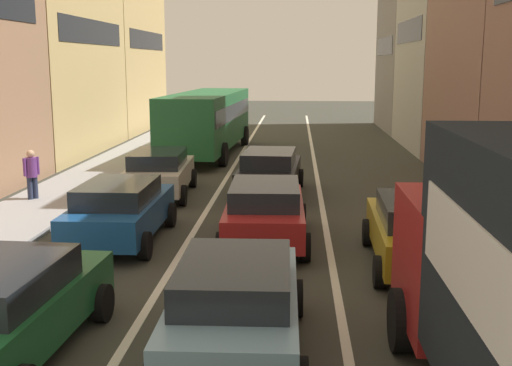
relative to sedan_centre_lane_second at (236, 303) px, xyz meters
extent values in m
cube|color=#9D9D9D|center=(-6.73, 13.31, -0.73)|extent=(2.60, 64.00, 0.14)
cube|color=silver|center=(-1.73, 13.31, -0.79)|extent=(0.16, 60.00, 0.01)
cube|color=silver|center=(1.67, 13.31, -0.79)|extent=(0.16, 60.00, 0.01)
cube|color=tan|center=(-12.03, 20.81, 4.34)|extent=(7.00, 10.90, 10.28)
cube|color=black|center=(-8.52, 20.81, 4.86)|extent=(0.02, 8.80, 1.10)
cube|color=tan|center=(-12.03, 31.81, 4.31)|extent=(7.00, 10.90, 10.22)
cube|color=black|center=(-8.52, 31.81, 4.82)|extent=(0.02, 8.80, 1.10)
cube|color=gray|center=(9.87, 32.91, 3.99)|extent=(7.00, 8.70, 9.58)
cube|color=black|center=(6.35, 32.91, 4.47)|extent=(0.02, 7.04, 1.10)
cube|color=#B2ADA3|center=(9.87, 24.11, 4.47)|extent=(7.00, 8.70, 10.54)
cube|color=black|center=(6.35, 24.11, 5.00)|extent=(0.02, 7.04, 1.10)
cube|color=#A51E1E|center=(3.67, 0.20, 0.63)|extent=(2.40, 2.40, 1.90)
cube|color=black|center=(3.67, 1.41, 1.01)|extent=(2.02, 0.03, 0.70)
cube|color=white|center=(2.45, -3.55, 1.66)|extent=(0.03, 4.48, 0.90)
cylinder|color=black|center=(2.47, 0.29, -0.32)|extent=(0.30, 0.96, 0.96)
cube|color=#759EB7|center=(0.00, 0.05, -0.13)|extent=(1.86, 4.33, 0.70)
cube|color=#1E2328|center=(0.00, -0.15, 0.43)|extent=(1.62, 2.43, 0.52)
cylinder|color=black|center=(-0.94, 1.50, -0.48)|extent=(0.23, 0.64, 0.64)
cylinder|color=black|center=(0.90, 1.53, -0.48)|extent=(0.23, 0.64, 0.64)
cube|color=#19592D|center=(-3.34, -0.33, -0.13)|extent=(2.00, 4.38, 0.70)
cylinder|color=black|center=(-2.35, 1.09, -0.48)|extent=(0.25, 0.65, 0.64)
cube|color=#A51E1E|center=(0.14, 6.04, -0.13)|extent=(1.90, 4.34, 0.70)
cube|color=#1E2328|center=(0.14, 5.84, 0.43)|extent=(1.64, 2.44, 0.52)
cylinder|color=black|center=(-0.81, 7.49, -0.48)|extent=(0.23, 0.64, 0.64)
cylinder|color=black|center=(1.02, 7.53, -0.48)|extent=(0.23, 0.64, 0.64)
cylinder|color=black|center=(-0.75, 4.56, -0.48)|extent=(0.23, 0.64, 0.64)
cylinder|color=black|center=(1.09, 4.60, -0.48)|extent=(0.23, 0.64, 0.64)
cube|color=#194C8C|center=(-3.35, 5.94, -0.13)|extent=(1.81, 4.30, 0.70)
cube|color=#1E2328|center=(-3.35, 5.74, 0.43)|extent=(1.59, 2.41, 0.52)
cylinder|color=black|center=(-4.27, 7.40, -0.48)|extent=(0.22, 0.64, 0.64)
cylinder|color=black|center=(-2.43, 7.40, -0.48)|extent=(0.22, 0.64, 0.64)
cylinder|color=black|center=(-4.27, 4.47, -0.48)|extent=(0.22, 0.64, 0.64)
cylinder|color=black|center=(-2.43, 4.48, -0.48)|extent=(0.22, 0.64, 0.64)
cube|color=black|center=(0.01, 11.67, -0.13)|extent=(2.03, 4.39, 0.70)
cube|color=#1E2328|center=(0.00, 11.47, 0.43)|extent=(1.71, 2.49, 0.52)
cylinder|color=black|center=(-0.83, 13.18, -0.48)|extent=(0.25, 0.65, 0.64)
cylinder|color=black|center=(1.01, 13.08, -0.48)|extent=(0.25, 0.65, 0.64)
cylinder|color=black|center=(-0.99, 10.26, -0.48)|extent=(0.25, 0.65, 0.64)
cylinder|color=black|center=(0.85, 10.16, -0.48)|extent=(0.25, 0.65, 0.64)
cube|color=beige|center=(-3.55, 11.33, -0.13)|extent=(2.03, 4.39, 0.70)
cube|color=#1E2328|center=(-3.54, 11.13, 0.43)|extent=(1.71, 2.49, 0.52)
cylinder|color=black|center=(-4.55, 12.74, -0.48)|extent=(0.25, 0.65, 0.64)
cylinder|color=black|center=(-2.71, 12.84, -0.48)|extent=(0.25, 0.65, 0.64)
cylinder|color=black|center=(-4.40, 9.82, -0.48)|extent=(0.25, 0.65, 0.64)
cylinder|color=black|center=(-2.56, 9.92, -0.48)|extent=(0.25, 0.65, 0.64)
cube|color=#B29319|center=(3.46, 4.45, -0.13)|extent=(1.92, 4.35, 0.70)
cube|color=#1E2328|center=(3.45, 4.25, 0.43)|extent=(1.65, 2.45, 0.52)
cylinder|color=black|center=(2.58, 5.94, -0.48)|extent=(0.24, 0.65, 0.64)
cylinder|color=black|center=(4.42, 5.89, -0.48)|extent=(0.24, 0.65, 0.64)
cylinder|color=black|center=(2.50, 3.02, -0.48)|extent=(0.24, 0.65, 0.64)
cylinder|color=black|center=(4.33, 2.96, -0.48)|extent=(0.24, 0.65, 0.64)
cube|color=#1E6033|center=(-3.26, 20.64, 0.90)|extent=(3.03, 10.61, 2.40)
cube|color=black|center=(-3.26, 20.64, 1.26)|extent=(3.03, 9.99, 0.70)
cylinder|color=black|center=(-4.31, 24.48, -0.30)|extent=(0.35, 1.01, 1.00)
cylinder|color=black|center=(-1.82, 24.35, -0.30)|extent=(0.35, 1.01, 1.00)
cylinder|color=black|center=(-4.67, 17.56, -0.30)|extent=(0.35, 1.01, 1.00)
cylinder|color=black|center=(-2.17, 17.43, -0.30)|extent=(0.35, 1.01, 1.00)
cylinder|color=#262D47|center=(-7.17, 10.05, -0.39)|extent=(0.16, 0.16, 0.82)
cylinder|color=#262D47|center=(-7.28, 9.91, -0.39)|extent=(0.16, 0.16, 0.82)
cylinder|color=#66337F|center=(-7.22, 9.98, 0.32)|extent=(0.34, 0.34, 0.60)
sphere|color=tan|center=(-7.22, 9.98, 0.74)|extent=(0.24, 0.24, 0.24)
cylinder|color=#66337F|center=(-7.09, 10.15, 0.35)|extent=(0.10, 0.10, 0.55)
cylinder|color=#66337F|center=(-7.36, 9.80, 0.35)|extent=(0.10, 0.10, 0.55)
camera|label=1|loc=(0.86, -8.91, 3.50)|focal=45.03mm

